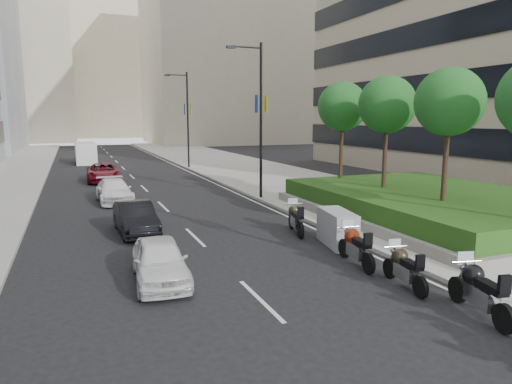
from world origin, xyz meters
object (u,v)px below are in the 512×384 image
motorcycle_5 (337,228)px  car_d (103,173)px  lamp_post_1 (258,113)px  motorcycle_4 (355,246)px  lamp_post_2 (186,115)px  motorcycle_2 (479,290)px  car_a (160,260)px  delivery_van (86,154)px  motorcycle_6 (296,218)px  car_b (136,218)px  motorcycle_3 (404,267)px  car_c (114,191)px

motorcycle_5 → car_d: bearing=28.7°
lamp_post_1 → motorcycle_4: size_ratio=3.78×
motorcycle_4 → lamp_post_2: bearing=4.0°
motorcycle_2 → car_a: bearing=64.9°
car_d → delivery_van: size_ratio=0.95×
motorcycle_4 → delivery_van: 39.99m
motorcycle_4 → motorcycle_6: motorcycle_4 is taller
lamp_post_2 → motorcycle_5: lamp_post_2 is taller
lamp_post_1 → motorcycle_2: bearing=-93.6°
motorcycle_6 → car_a: bearing=133.7°
car_b → car_d: car_d is taller
motorcycle_2 → car_b: (-6.72, 11.37, 0.01)m
lamp_post_1 → car_d: 14.79m
car_a → motorcycle_2: bearing=-33.7°
motorcycle_4 → motorcycle_5: motorcycle_5 is taller
delivery_van → motorcycle_2: bearing=-81.0°
motorcycle_4 → car_a: 6.30m
lamp_post_2 → motorcycle_6: (-1.53, -25.92, -4.43)m
motorcycle_3 → car_c: car_c is taller
motorcycle_6 → car_c: bearing=45.6°
motorcycle_3 → car_a: bearing=72.2°
car_a → lamp_post_1: bearing=60.0°
car_d → motorcycle_6: bearing=-70.4°
motorcycle_2 → motorcycle_5: (0.13, 6.66, 0.01)m
motorcycle_3 → delivery_van: size_ratio=0.41×
motorcycle_3 → car_d: size_ratio=0.43×
motorcycle_4 → car_b: size_ratio=0.59×
lamp_post_2 → motorcycle_2: size_ratio=3.69×
car_b → car_d: bearing=88.6°
motorcycle_5 → car_b: (-6.85, 4.71, -0.01)m
motorcycle_2 → car_a: car_a is taller
motorcycle_4 → motorcycle_5: 2.32m
motorcycle_6 → car_a: 7.32m
lamp_post_1 → delivery_van: 28.60m
motorcycle_3 → motorcycle_5: 4.46m
motorcycle_5 → car_a: 7.06m
car_a → car_d: 23.21m
motorcycle_5 → delivery_van: 37.95m
motorcycle_2 → car_c: bearing=32.5°
motorcycle_5 → car_d: size_ratio=0.46×
lamp_post_2 → car_b: lamp_post_2 is taller
car_b → car_c: bearing=89.2°
motorcycle_6 → lamp_post_1: bearing=2.7°
car_a → motorcycle_4: bearing=-3.6°
lamp_post_1 → delivery_van: lamp_post_1 is taller
car_b → delivery_van: bearing=89.6°
motorcycle_6 → delivery_van: delivery_van is taller
motorcycle_6 → lamp_post_2: bearing=10.3°
delivery_van → car_c: bearing=-89.1°
lamp_post_2 → car_c: size_ratio=2.01×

